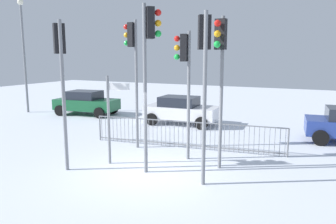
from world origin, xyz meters
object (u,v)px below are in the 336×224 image
traffic_light_mid_right (61,62)px  traffic_light_mid_left (133,56)px  traffic_light_foreground_left (149,52)px  traffic_light_foreground_right (185,67)px  traffic_light_rear_right (204,60)px  street_lamp (23,45)px  traffic_light_rear_left (220,59)px  direction_sign_post (110,115)px  car_green_near (86,102)px  car_white_trailing (181,110)px

traffic_light_mid_right → traffic_light_mid_left: (0.63, 3.13, 0.19)m
traffic_light_foreground_left → traffic_light_foreground_right: size_ratio=1.15×
traffic_light_rear_right → street_lamp: (-14.24, 6.32, 0.80)m
traffic_light_rear_right → street_lamp: size_ratio=0.68×
traffic_light_rear_left → direction_sign_post: traffic_light_rear_left is taller
car_green_near → traffic_light_rear_left: bearing=-38.2°
traffic_light_foreground_right → car_white_trailing: size_ratio=1.13×
car_green_near → traffic_light_foreground_right: bearing=-39.5°
car_white_trailing → street_lamp: (-10.40, -0.89, 3.50)m
traffic_light_foreground_left → traffic_light_mid_right: 2.75m
car_green_near → street_lamp: 5.39m
traffic_light_rear_right → traffic_light_mid_left: traffic_light_mid_left is taller
traffic_light_mid_right → car_green_near: traffic_light_mid_right is taller
traffic_light_mid_left → car_green_near: bearing=52.6°
traffic_light_rear_right → car_green_near: (-10.26, 7.28, -2.70)m
traffic_light_rear_right → direction_sign_post: (-3.31, 0.24, -1.81)m
traffic_light_mid_right → traffic_light_foreground_right: size_ratio=1.06×
traffic_light_mid_left → street_lamp: bearing=68.9°
traffic_light_rear_left → direction_sign_post: size_ratio=1.61×
traffic_light_foreground_left → direction_sign_post: 2.57m
traffic_light_rear_right → car_white_trailing: (-3.84, 7.21, -2.70)m
traffic_light_foreground_right → direction_sign_post: size_ratio=1.49×
traffic_light_mid_right → direction_sign_post: size_ratio=1.57×
traffic_light_rear_left → direction_sign_post: (-3.38, -1.02, -1.83)m
direction_sign_post → car_green_near: 9.93m
traffic_light_rear_left → street_lamp: size_ratio=0.68×
traffic_light_mid_right → car_white_trailing: 8.45m
traffic_light_rear_right → traffic_light_mid_right: bearing=158.7°
car_white_trailing → traffic_light_rear_right: bearing=-65.3°
traffic_light_mid_left → traffic_light_rear_right: bearing=-122.4°
car_white_trailing → car_green_near: 6.42m
traffic_light_foreground_left → traffic_light_rear_right: 1.78m
car_green_near → traffic_light_mid_left: bearing=-45.1°
traffic_light_foreground_left → traffic_light_mid_right: (-2.57, -0.93, -0.30)m
traffic_light_rear_left → traffic_light_foreground_left: size_ratio=0.94×
car_white_trailing → direction_sign_post: bearing=-89.0°
traffic_light_foreground_left → car_white_trailing: bearing=152.4°
traffic_light_foreground_left → traffic_light_rear_right: (1.76, -0.13, -0.23)m
car_white_trailing → car_green_near: (-6.42, 0.07, 0.00)m
direction_sign_post → car_white_trailing: direction_sign_post is taller
traffic_light_foreground_right → car_green_near: traffic_light_foreground_right is taller
direction_sign_post → street_lamp: (-10.93, 6.08, 2.61)m
traffic_light_mid_right → street_lamp: street_lamp is taller
traffic_light_foreground_right → traffic_light_rear_right: bearing=-154.2°
traffic_light_rear_left → traffic_light_mid_left: traffic_light_mid_left is taller
traffic_light_mid_right → traffic_light_rear_right: traffic_light_rear_right is taller
traffic_light_rear_right → traffic_light_mid_left: size_ratio=0.97×
traffic_light_rear_left → car_green_near: 12.26m
direction_sign_post → car_green_near: (-6.95, 7.04, -0.89)m
traffic_light_rear_left → traffic_light_mid_right: bearing=30.9°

